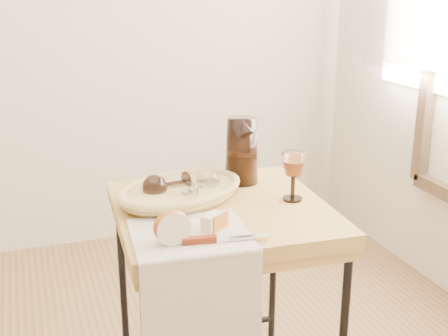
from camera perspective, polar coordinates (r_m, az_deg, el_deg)
name	(u,v)px	position (r m, az deg, el deg)	size (l,w,h in m)	color
side_table	(222,321)	(1.87, -0.21, -14.62)	(0.60, 0.60, 0.77)	olive
tea_towel	(190,235)	(1.51, -3.28, -6.47)	(0.30, 0.27, 0.01)	beige
bread_basket	(181,193)	(1.74, -4.23, -2.45)	(0.36, 0.25, 0.04)	#966D43
goblet_lying_a	(168,184)	(1.73, -5.42, -1.58)	(0.12, 0.07, 0.07)	#321E19
goblet_lying_b	(200,185)	(1.72, -2.32, -1.67)	(0.12, 0.07, 0.07)	white
pitcher	(242,151)	(1.86, 1.72, 1.68)	(0.15, 0.23, 0.25)	black
wine_goblet	(293,176)	(1.73, 6.74, -0.80)	(0.07, 0.07, 0.15)	white
apple_half	(171,226)	(1.44, -5.12, -5.67)	(0.09, 0.05, 0.08)	red
apple_wedge	(213,222)	(1.52, -1.11, -5.24)	(0.06, 0.03, 0.04)	beige
table_knife	(222,238)	(1.46, -0.16, -6.81)	(0.22, 0.02, 0.02)	silver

